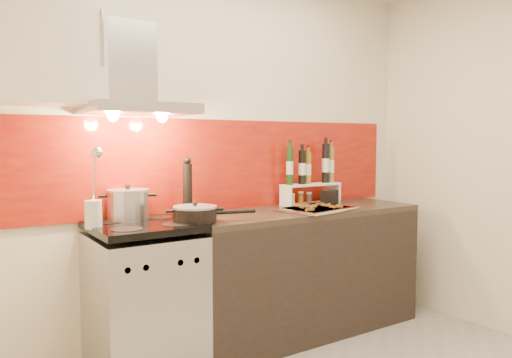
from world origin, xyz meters
TOP-DOWN VIEW (x-y plane):
  - back_wall at (0.00, 1.40)m, footprint 3.40×0.02m
  - backsplash at (0.05, 1.39)m, footprint 3.00×0.02m
  - range_stove at (-0.70, 1.10)m, footprint 0.60×0.60m
  - counter at (0.50, 1.10)m, footprint 1.80×0.60m
  - range_hood at (-0.70, 1.24)m, footprint 0.62×0.50m
  - upper_cabinet at (-1.25, 1.22)m, footprint 0.70×0.35m
  - stock_pot at (-0.73, 1.28)m, footprint 0.26×0.26m
  - saute_pan at (-0.41, 0.98)m, footprint 0.50×0.26m
  - utensil_jar at (-0.98, 1.12)m, footprint 0.10×0.14m
  - pepper_mill at (-0.34, 1.24)m, footprint 0.06×0.06m
  - step_shelf at (0.72, 1.27)m, footprint 0.50×0.14m
  - caddy_box at (0.82, 1.17)m, footprint 0.14×0.06m
  - baking_tray at (0.54, 0.99)m, footprint 0.56×0.47m

SIDE VIEW (x-z plane):
  - range_stove at x=-0.70m, z-range -0.01..0.90m
  - counter at x=0.50m, z-range 0.00..0.90m
  - baking_tray at x=0.54m, z-range 0.90..0.93m
  - saute_pan at x=-0.41m, z-range 0.90..1.02m
  - caddy_box at x=0.82m, z-range 0.90..1.02m
  - stock_pot at x=-0.73m, z-range 0.89..1.11m
  - utensil_jar at x=-0.98m, z-range 0.81..1.27m
  - pepper_mill at x=-0.34m, z-range 0.89..1.28m
  - step_shelf at x=0.72m, z-range 0.87..1.34m
  - backsplash at x=0.05m, z-range 0.90..1.54m
  - back_wall at x=0.00m, z-range 0.00..2.60m
  - range_hood at x=-0.70m, z-range 1.44..2.05m
  - upper_cabinet at x=-1.25m, z-range 1.59..2.31m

